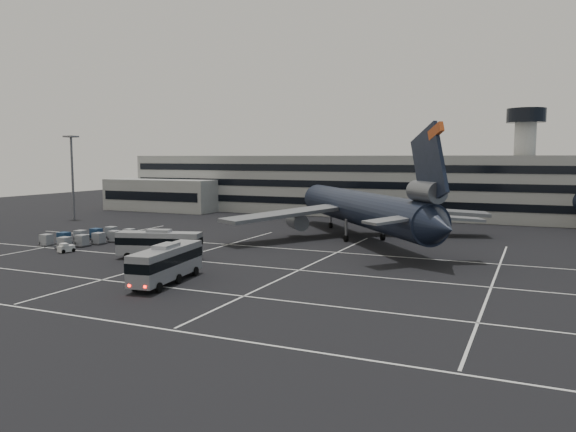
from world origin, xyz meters
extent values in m
plane|color=black|center=(0.00, 0.00, 0.00)|extent=(260.00, 260.00, 0.00)
cube|color=silver|center=(0.00, -22.00, 0.01)|extent=(90.00, 0.25, 0.01)
cube|color=silver|center=(0.00, -10.00, 0.01)|extent=(90.00, 0.25, 0.01)
cube|color=silver|center=(0.00, 4.00, 0.01)|extent=(90.00, 0.25, 0.01)
cube|color=silver|center=(0.00, 18.00, 0.01)|extent=(90.00, 0.25, 0.01)
cube|color=silver|center=(-30.00, 6.00, 0.01)|extent=(0.25, 55.00, 0.01)
cube|color=silver|center=(-6.00, 6.00, 0.01)|extent=(0.25, 55.00, 0.01)
cube|color=silver|center=(12.00, 6.00, 0.01)|extent=(0.25, 55.00, 0.01)
cube|color=silver|center=(34.00, 6.00, 0.01)|extent=(0.25, 55.00, 0.01)
cube|color=gray|center=(0.00, 72.00, 7.00)|extent=(120.00, 18.00, 14.00)
cube|color=black|center=(0.00, 62.95, 3.50)|extent=(118.00, 0.20, 1.60)
cube|color=black|center=(0.00, 62.95, 7.50)|extent=(118.00, 0.20, 1.60)
cube|color=black|center=(0.00, 62.95, 11.20)|extent=(118.00, 0.20, 1.60)
cube|color=gray|center=(-50.00, 60.00, 4.00)|extent=(30.00, 10.00, 8.00)
cylinder|color=gray|center=(35.00, 74.00, 11.00)|extent=(4.40, 4.40, 22.00)
cylinder|color=black|center=(35.00, 74.00, 22.50)|extent=(8.00, 8.00, 3.00)
ellipsoid|color=#38332B|center=(-60.00, 170.00, -10.50)|extent=(196.00, 140.00, 32.00)
ellipsoid|color=#38332B|center=(30.00, 170.00, -13.50)|extent=(252.00, 180.00, 44.00)
cylinder|color=slate|center=(-55.00, 35.00, 9.00)|extent=(0.50, 0.50, 18.00)
cube|color=slate|center=(-55.00, 35.00, 18.10)|extent=(2.40, 2.40, 0.35)
cylinder|color=black|center=(11.23, 31.79, 5.20)|extent=(34.14, 41.14, 5.60)
cone|color=black|center=(-5.01, 52.36, 5.20)|extent=(7.18, 7.00, 5.60)
cone|color=black|center=(27.65, 10.99, 5.20)|extent=(7.05, 7.05, 5.04)
cube|color=black|center=(25.48, 13.74, 12.60)|extent=(6.26, 7.75, 10.97)
cube|color=#BA4718|center=(26.41, 12.56, 16.80)|extent=(2.43, 2.88, 2.24)
cylinder|color=#595B60|center=(25.17, 14.13, 9.30)|extent=(5.84, 6.38, 2.70)
cube|color=slate|center=(21.56, 11.92, 5.80)|extent=(7.26, 7.82, 0.87)
cube|color=slate|center=(28.15, 17.13, 5.80)|extent=(8.15, 6.19, 0.87)
cube|color=slate|center=(0.18, 25.62, 4.40)|extent=(15.68, 21.83, 1.75)
cylinder|color=#595B60|center=(0.67, 29.83, 2.70)|extent=(5.53, 5.99, 2.70)
cube|color=slate|center=(19.80, 41.11, 4.40)|extent=(22.66, 11.45, 1.75)
cylinder|color=#595B60|center=(15.58, 41.60, 2.70)|extent=(5.53, 5.99, 2.70)
cylinder|color=slate|center=(1.71, 43.85, 2.20)|extent=(0.44, 0.44, 3.00)
cylinder|color=black|center=(1.71, 43.85, 0.55)|extent=(1.07, 1.17, 1.10)
cylinder|color=slate|center=(9.95, 28.24, 2.20)|extent=(0.44, 0.44, 3.00)
cylinder|color=black|center=(9.95, 28.24, 0.55)|extent=(1.07, 1.17, 1.10)
cylinder|color=slate|center=(14.98, 32.21, 2.20)|extent=(0.44, 0.44, 3.00)
cylinder|color=black|center=(14.98, 32.21, 0.55)|extent=(1.07, 1.17, 1.10)
cone|color=black|center=(42.26, 71.97, 5.20)|extent=(7.09, 6.68, 5.60)
cube|color=gray|center=(1.55, -8.25, 2.26)|extent=(4.40, 12.37, 3.30)
cube|color=black|center=(1.55, -8.25, 2.65)|extent=(4.47, 12.44, 1.05)
cube|color=gray|center=(1.55, -8.25, 4.11)|extent=(2.20, 3.51, 0.39)
cylinder|color=black|center=(0.77, -12.63, 0.53)|extent=(0.49, 1.10, 1.06)
cylinder|color=black|center=(3.49, -12.25, 0.53)|extent=(0.49, 1.10, 1.06)
cylinder|color=black|center=(0.18, -8.44, 0.53)|extent=(0.49, 1.10, 1.06)
cylinder|color=black|center=(2.91, -8.06, 0.53)|extent=(0.49, 1.10, 1.06)
cylinder|color=black|center=(-0.40, -4.24, 0.53)|extent=(0.49, 1.10, 1.06)
cylinder|color=black|center=(2.32, -3.86, 0.53)|extent=(0.49, 1.10, 1.06)
cube|color=#FF0C05|center=(1.51, -14.38, 0.99)|extent=(0.28, 0.13, 0.24)
cube|color=#FF0C05|center=(3.26, -14.14, 0.99)|extent=(0.28, 0.13, 0.24)
cube|color=gray|center=(-8.11, 3.25, 2.11)|extent=(11.59, 5.59, 3.09)
cube|color=black|center=(-8.11, 3.25, 2.48)|extent=(11.66, 5.67, 0.98)
cube|color=gray|center=(-8.11, 3.25, 3.84)|extent=(3.42, 2.43, 0.36)
cylinder|color=black|center=(-3.95, 3.10, 0.49)|extent=(1.04, 0.59, 0.99)
cylinder|color=black|center=(-4.66, 5.57, 0.49)|extent=(1.04, 0.59, 0.99)
cylinder|color=black|center=(-7.76, 2.01, 0.49)|extent=(1.04, 0.59, 0.99)
cylinder|color=black|center=(-8.47, 4.48, 0.49)|extent=(1.04, 0.59, 0.99)
cylinder|color=black|center=(-11.56, 0.92, 0.49)|extent=(1.04, 0.59, 0.99)
cylinder|color=black|center=(-12.27, 3.39, 0.49)|extent=(1.04, 0.59, 0.99)
cube|color=silver|center=(-23.69, 2.12, 0.54)|extent=(1.66, 2.38, 0.89)
cube|color=silver|center=(-23.81, 1.64, 1.13)|extent=(1.26, 1.12, 0.49)
cylinder|color=black|center=(-24.40, 1.48, 0.28)|extent=(0.34, 0.59, 0.55)
cylinder|color=black|center=(-23.35, 1.23, 0.28)|extent=(0.34, 0.59, 0.55)
cylinder|color=black|center=(-24.03, 3.02, 0.28)|extent=(0.34, 0.59, 0.55)
cylinder|color=black|center=(-22.98, 2.76, 0.28)|extent=(0.34, 0.59, 0.55)
cube|color=silver|center=(-7.43, 1.46, 0.61)|extent=(2.77, 2.48, 1.00)
cube|color=silver|center=(-6.98, 1.15, 1.28)|extent=(1.51, 1.57, 0.55)
cylinder|color=black|center=(-7.04, 0.46, 0.31)|extent=(0.65, 0.55, 0.62)
cylinder|color=black|center=(-6.36, 1.46, 0.31)|extent=(0.65, 0.55, 0.62)
cylinder|color=black|center=(-8.51, 1.46, 0.31)|extent=(0.65, 0.55, 0.62)
cylinder|color=black|center=(-7.82, 2.46, 0.31)|extent=(0.65, 0.55, 0.62)
cube|color=#2D2D30|center=(-30.89, 5.21, 0.16)|extent=(2.29, 2.51, 0.18)
cylinder|color=black|center=(-30.89, 5.21, 0.10)|extent=(0.10, 0.20, 0.20)
cube|color=#979A9F|center=(-30.89, 5.21, 1.03)|extent=(1.81, 1.81, 1.57)
cube|color=#2D2D30|center=(-26.09, 4.17, 0.16)|extent=(2.29, 2.51, 0.18)
cylinder|color=black|center=(-26.09, 4.17, 0.10)|extent=(0.10, 0.20, 0.20)
cube|color=#979A9F|center=(-26.09, 4.17, 1.03)|extent=(1.81, 1.81, 1.57)
cube|color=#2D2D30|center=(-30.27, 8.09, 0.16)|extent=(2.29, 2.51, 0.18)
cylinder|color=black|center=(-30.27, 8.09, 0.10)|extent=(0.10, 0.20, 0.20)
cube|color=navy|center=(-30.27, 8.09, 1.03)|extent=(1.81, 1.81, 1.57)
cube|color=#2D2D30|center=(-25.46, 7.05, 0.16)|extent=(2.29, 2.51, 0.18)
cylinder|color=black|center=(-25.46, 7.05, 0.10)|extent=(0.10, 0.20, 0.20)
cube|color=#979A9F|center=(-25.46, 7.05, 1.03)|extent=(1.81, 1.81, 1.57)
cube|color=#2D2D30|center=(-29.64, 10.98, 0.16)|extent=(2.29, 2.51, 0.18)
cylinder|color=black|center=(-29.64, 10.98, 0.10)|extent=(0.10, 0.20, 0.20)
cube|color=#979A9F|center=(-29.64, 10.98, 1.03)|extent=(1.81, 1.81, 1.57)
cube|color=#2D2D30|center=(-24.84, 9.93, 0.16)|extent=(2.29, 2.51, 0.18)
cylinder|color=black|center=(-24.84, 9.93, 0.10)|extent=(0.10, 0.20, 0.20)
cube|color=#979A9F|center=(-24.84, 9.93, 1.03)|extent=(1.81, 1.81, 1.57)
cube|color=#2D2D30|center=(-29.01, 13.86, 0.16)|extent=(2.29, 2.51, 0.18)
cylinder|color=black|center=(-29.01, 13.86, 0.10)|extent=(0.10, 0.20, 0.20)
cube|color=navy|center=(-29.01, 13.86, 1.03)|extent=(1.81, 1.81, 1.57)
cube|color=#2D2D30|center=(-24.21, 12.81, 0.16)|extent=(2.29, 2.51, 0.18)
cylinder|color=black|center=(-24.21, 12.81, 0.10)|extent=(0.10, 0.20, 0.20)
cube|color=#979A9F|center=(-24.21, 12.81, 1.03)|extent=(1.81, 1.81, 1.57)
cube|color=#2D2D30|center=(-28.39, 16.74, 0.16)|extent=(2.29, 2.51, 0.18)
cylinder|color=black|center=(-28.39, 16.74, 0.10)|extent=(0.10, 0.20, 0.20)
cube|color=#979A9F|center=(-28.39, 16.74, 1.03)|extent=(1.81, 1.81, 1.57)
cube|color=#2D2D30|center=(-23.58, 15.70, 0.16)|extent=(2.29, 2.51, 0.18)
cylinder|color=black|center=(-23.58, 15.70, 0.10)|extent=(0.10, 0.20, 0.20)
cube|color=#979A9F|center=(-23.58, 15.70, 1.03)|extent=(1.81, 1.81, 1.57)
camera|label=1|loc=(38.15, -57.63, 13.66)|focal=35.00mm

